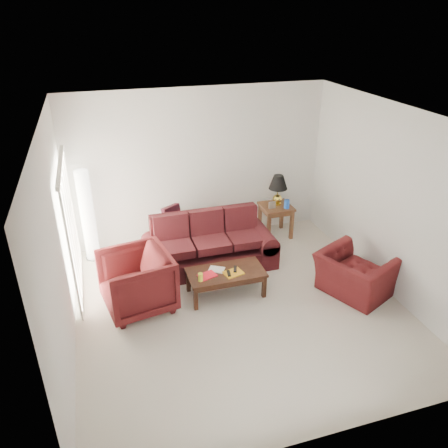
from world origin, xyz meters
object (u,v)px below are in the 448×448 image
Objects in this scene: floor_lamp at (88,216)px; coffee_table at (226,283)px; armchair_left at (137,281)px; armchair_right at (355,275)px; end_table at (275,220)px; sofa at (210,243)px.

coffee_table is at bearing -41.61° from floor_lamp.
armchair_left is 3.50m from armchair_right.
armchair_right is 0.88× the size of coffee_table.
armchair_left reaches higher than end_table.
sofa is at bearing 29.35° from armchair_right.
floor_lamp is 1.91m from armchair_left.
sofa is 2.24× the size of armchair_left.
sofa is at bearing 110.58° from armchair_left.
sofa is 1.87× the size of coffee_table.
floor_lamp is at bearing 119.48° from coffee_table.
end_table is at bearing 21.96° from sofa.
end_table is 0.61× the size of armchair_right.
armchair_left is 0.84× the size of coffee_table.
coffee_table is (0.02, -0.91, -0.26)m from sofa.
armchair_left is 1.44m from coffee_table.
armchair_right is (2.04, -1.49, -0.12)m from sofa.
armchair_right is at bearing -40.28° from sofa.
floor_lamp is (-3.64, 0.12, 0.55)m from end_table.
floor_lamp is at bearing -170.34° from armchair_left.
floor_lamp is 1.70× the size of armchair_left.
sofa is 1.80m from end_table.
armchair_left is at bearing 158.13° from coffee_table.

